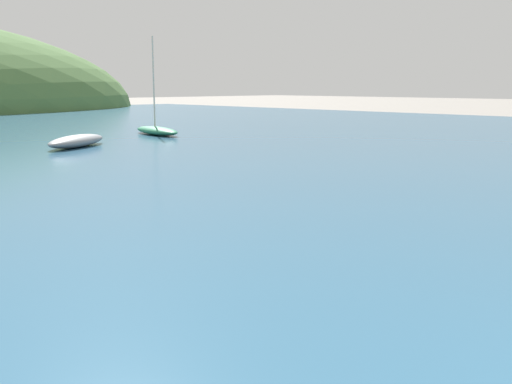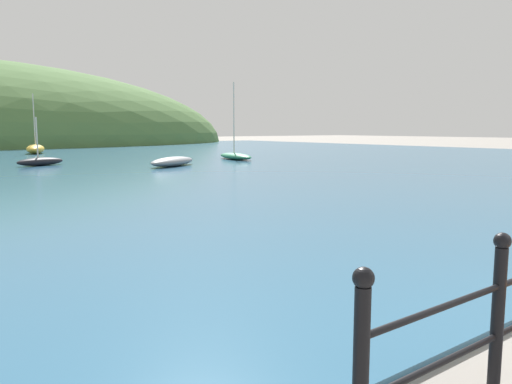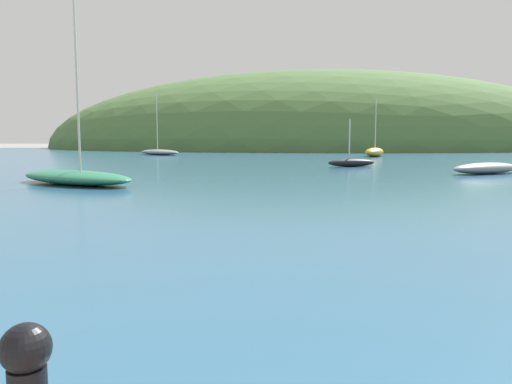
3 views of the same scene
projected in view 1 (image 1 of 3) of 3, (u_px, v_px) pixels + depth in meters
name	position (u px, v px, depth m)	size (l,w,h in m)	color
boat_nearest_quay	(77.00, 141.00, 22.58)	(3.57, 2.78, 0.45)	gray
boat_white_sailboat	(157.00, 130.00, 28.12)	(1.74, 3.91, 4.54)	#287551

